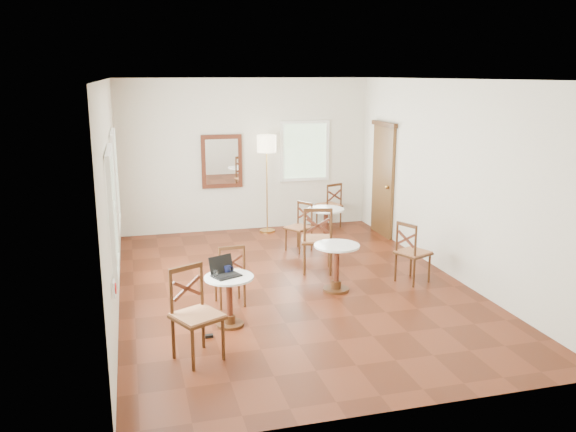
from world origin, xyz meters
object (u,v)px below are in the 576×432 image
at_px(floor_lamp, 267,150).
at_px(cafe_table_mid, 336,262).
at_px(mouse, 215,276).
at_px(power_adapter, 209,336).
at_px(chair_near_a, 230,274).
at_px(chair_mid_a, 317,239).
at_px(cafe_table_back, 326,223).
at_px(chair_mid_b, 412,252).
at_px(chair_back_b, 300,227).
at_px(laptop, 224,271).
at_px(chair_near_b, 196,314).
at_px(water_glass, 216,274).
at_px(navy_mug, 228,269).
at_px(cafe_table_near, 229,295).
at_px(chair_back_a, 330,205).

bearing_deg(floor_lamp, cafe_table_mid, -86.45).
xyz_separation_m(mouse, power_adapter, (-0.13, -0.29, -0.65)).
xyz_separation_m(chair_near_a, chair_mid_a, (1.56, 1.02, 0.10)).
bearing_deg(mouse, floor_lamp, 68.78).
xyz_separation_m(cafe_table_mid, cafe_table_back, (0.59, 2.25, 0.00)).
bearing_deg(floor_lamp, chair_mid_b, -67.36).
distance_m(chair_back_b, laptop, 3.40).
height_order(chair_near_b, laptop, chair_near_b).
distance_m(chair_mid_a, water_glass, 2.54).
height_order(floor_lamp, navy_mug, floor_lamp).
relative_size(mouse, power_adapter, 1.07).
height_order(cafe_table_near, chair_mid_a, chair_mid_a).
distance_m(chair_near_a, mouse, 0.78).
relative_size(cafe_table_near, chair_back_b, 0.75).
xyz_separation_m(chair_mid_a, power_adapter, (-1.99, -1.99, -0.52)).
relative_size(cafe_table_back, water_glass, 6.86).
xyz_separation_m(chair_back_a, mouse, (-2.97, -4.35, 0.20)).
bearing_deg(chair_back_a, navy_mug, 37.56).
bearing_deg(cafe_table_near, cafe_table_mid, 25.90).
bearing_deg(chair_mid_a, chair_back_a, -96.73).
bearing_deg(water_glass, chair_near_b, -113.70).
xyz_separation_m(cafe_table_back, power_adapter, (-2.59, -3.37, -0.41)).
bearing_deg(water_glass, chair_back_b, 57.03).
xyz_separation_m(cafe_table_mid, mouse, (-1.87, -0.82, 0.24)).
xyz_separation_m(chair_mid_b, mouse, (-3.09, -0.88, 0.20)).
distance_m(cafe_table_back, floor_lamp, 1.91).
relative_size(laptop, water_glass, 4.02).
bearing_deg(chair_mid_b, navy_mug, 80.80).
xyz_separation_m(chair_mid_a, chair_back_b, (0.06, 1.23, -0.11)).
distance_m(cafe_table_mid, water_glass, 2.07).
relative_size(cafe_table_back, laptop, 1.71).
bearing_deg(chair_near_a, chair_mid_b, -179.15).
height_order(chair_mid_b, mouse, chair_mid_b).
height_order(cafe_table_near, mouse, mouse).
bearing_deg(chair_back_b, chair_near_b, -63.80).
distance_m(chair_mid_b, floor_lamp, 3.91).
relative_size(cafe_table_near, navy_mug, 5.19).
xyz_separation_m(floor_lamp, laptop, (-1.53, -4.27, -0.93)).
bearing_deg(chair_near_b, chair_back_a, 30.52).
distance_m(chair_mid_a, floor_lamp, 2.85).
relative_size(chair_back_b, laptop, 2.10).
xyz_separation_m(chair_back_b, mouse, (-1.92, -2.92, 0.24)).
xyz_separation_m(chair_mid_b, floor_lamp, (-1.44, 3.44, 1.16)).
bearing_deg(navy_mug, chair_back_b, 58.10).
distance_m(chair_back_a, mouse, 5.28).
bearing_deg(mouse, water_glass, -77.01).
xyz_separation_m(chair_near_a, chair_mid_b, (2.79, 0.20, 0.03)).
relative_size(cafe_table_near, power_adapter, 6.89).
relative_size(chair_mid_b, chair_back_b, 1.09).
height_order(navy_mug, water_glass, water_glass).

